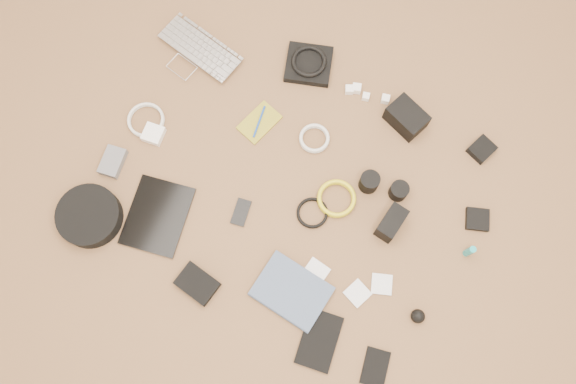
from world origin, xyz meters
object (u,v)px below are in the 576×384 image
at_px(tablet, 157,216).
at_px(paperback, 277,314).
at_px(laptop, 192,57).
at_px(phone, 241,212).
at_px(headphone_case, 90,216).
at_px(dslr_camera, 406,118).

distance_m(tablet, paperback, 0.56).
height_order(laptop, tablet, laptop).
relative_size(phone, headphone_case, 0.44).
distance_m(laptop, tablet, 0.64).
bearing_deg(headphone_case, laptop, 87.74).
height_order(dslr_camera, phone, dslr_camera).
bearing_deg(paperback, tablet, 83.98).
bearing_deg(paperback, phone, 52.87).
relative_size(dslr_camera, paperback, 0.58).
distance_m(laptop, headphone_case, 0.73).
height_order(dslr_camera, paperback, dslr_camera).
bearing_deg(paperback, dslr_camera, -1.17).
distance_m(laptop, dslr_camera, 0.86).
bearing_deg(headphone_case, phone, 27.44).
bearing_deg(laptop, paperback, -32.86).
height_order(dslr_camera, headphone_case, dslr_camera).
relative_size(tablet, phone, 2.70).
bearing_deg(paperback, laptop, 51.53).
height_order(dslr_camera, tablet, dslr_camera).
height_order(tablet, headphone_case, headphone_case).
bearing_deg(headphone_case, dslr_camera, 43.30).
bearing_deg(phone, dslr_camera, 46.78).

